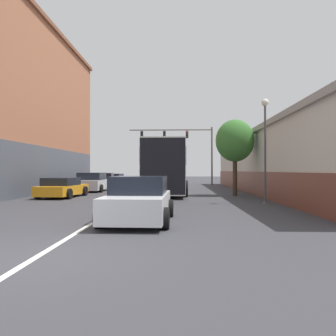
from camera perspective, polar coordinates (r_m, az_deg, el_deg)
name	(u,v)px	position (r m, az deg, el deg)	size (l,w,h in m)	color
ground_plane	(35,258)	(6.64, -22.17, -14.33)	(160.00, 160.00, 0.00)	#38383D
lane_center_line	(142,193)	(23.37, -4.50, -4.33)	(0.14, 46.57, 0.01)	silver
building_right_storefront	(303,161)	(25.36, 22.43, 1.16)	(8.38, 30.21, 4.32)	beige
bus	(166,166)	(23.38, -0.35, 0.37)	(2.92, 11.83, 3.42)	silver
hatchback_foreground	(139,200)	(10.27, -5.09, -5.62)	(2.11, 3.92, 1.41)	silver
parked_car_left_near	(105,181)	(31.05, -10.95, -2.16)	(2.23, 4.67, 1.36)	red
parked_car_left_mid	(62,188)	(20.47, -17.93, -3.29)	(2.20, 4.21, 1.17)	orange
parked_car_left_far	(115,179)	(36.54, -9.17, -1.99)	(2.12, 3.97, 1.24)	silver
parked_car_left_distant	(92,182)	(25.64, -13.02, -2.47)	(2.14, 4.28, 1.43)	silver
traffic_signal_gantry	(184,141)	(36.58, 2.74, 4.65)	(9.29, 0.36, 6.42)	#514C47
street_lamp	(265,139)	(16.32, 16.56, 4.90)	(0.35, 0.35, 5.02)	#47474C
street_tree_near	(235,141)	(21.15, 11.57, 4.62)	(2.42, 2.18, 4.81)	#3D2D1E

